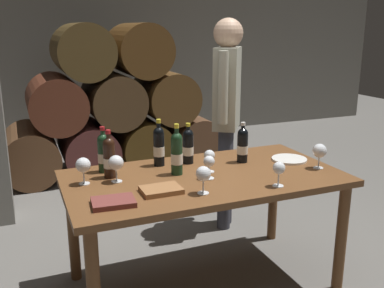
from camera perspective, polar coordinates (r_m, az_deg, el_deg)
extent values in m
plane|color=#66635E|center=(3.04, 1.50, -17.72)|extent=(14.00, 14.00, 0.00)
cube|color=slate|center=(6.62, -13.58, 12.53)|extent=(10.00, 0.24, 2.80)
cylinder|color=brown|center=(5.12, -20.41, -1.17)|extent=(0.60, 0.90, 0.60)
cylinder|color=#5B2B29|center=(5.17, -13.45, -0.46)|extent=(0.60, 0.90, 0.60)
cylinder|color=#513814|center=(5.30, -6.72, 0.22)|extent=(0.60, 0.90, 0.60)
cylinder|color=brown|center=(5.49, -0.38, 0.86)|extent=(0.60, 0.90, 0.60)
cylinder|color=brown|center=(5.02, -17.39, 5.19)|extent=(0.60, 0.90, 0.60)
cylinder|color=#503720|center=(5.11, -10.32, 5.80)|extent=(0.60, 0.90, 0.60)
cylinder|color=brown|center=(5.27, -3.59, 6.29)|extent=(0.60, 0.90, 0.60)
cylinder|color=brown|center=(5.00, -14.22, 11.68)|extent=(0.60, 0.90, 0.60)
cylinder|color=brown|center=(5.13, -7.10, 12.09)|extent=(0.60, 0.90, 0.60)
cube|color=brown|center=(2.72, 1.61, -4.48)|extent=(1.70, 0.90, 0.04)
cylinder|color=brown|center=(2.96, 18.87, -11.66)|extent=(0.07, 0.07, 0.72)
cylinder|color=brown|center=(3.03, -15.28, -10.68)|extent=(0.07, 0.07, 0.72)
cylinder|color=brown|center=(3.52, 10.56, -6.68)|extent=(0.07, 0.07, 0.72)
cylinder|color=#19381E|center=(2.69, -2.00, -1.69)|extent=(0.07, 0.07, 0.22)
sphere|color=#19381E|center=(2.66, -2.03, 0.74)|extent=(0.07, 0.07, 0.07)
cylinder|color=#19381E|center=(2.66, -2.03, 1.35)|extent=(0.03, 0.03, 0.07)
cylinder|color=gold|center=(2.64, -2.04, 2.36)|extent=(0.03, 0.03, 0.03)
cylinder|color=silver|center=(2.70, -2.00, -1.92)|extent=(0.07, 0.07, 0.07)
cylinder|color=#19381E|center=(2.80, -11.45, -1.57)|extent=(0.07, 0.07, 0.20)
sphere|color=#19381E|center=(2.77, -11.56, 0.58)|extent=(0.07, 0.07, 0.07)
cylinder|color=#19381E|center=(2.76, -11.59, 1.11)|extent=(0.03, 0.03, 0.06)
cylinder|color=#B21E23|center=(2.75, -11.64, 1.99)|extent=(0.03, 0.03, 0.02)
cylinder|color=silver|center=(2.80, -11.44, -1.77)|extent=(0.07, 0.07, 0.06)
cylinder|color=black|center=(2.87, -4.34, -0.71)|extent=(0.07, 0.07, 0.22)
sphere|color=black|center=(2.84, -4.38, 1.52)|extent=(0.07, 0.07, 0.07)
cylinder|color=black|center=(2.84, -4.39, 2.07)|extent=(0.03, 0.03, 0.07)
cylinder|color=gold|center=(2.83, -4.41, 3.00)|extent=(0.03, 0.03, 0.02)
cylinder|color=silver|center=(2.88, -4.33, -0.92)|extent=(0.07, 0.07, 0.07)
cylinder|color=black|center=(2.91, -0.59, -0.70)|extent=(0.07, 0.07, 0.19)
sphere|color=black|center=(2.89, -0.60, 1.25)|extent=(0.07, 0.07, 0.07)
cylinder|color=black|center=(2.88, -0.60, 1.72)|extent=(0.03, 0.03, 0.06)
cylinder|color=gold|center=(2.87, -0.60, 2.52)|extent=(0.03, 0.03, 0.02)
cylinder|color=silver|center=(2.92, -0.59, -0.89)|extent=(0.07, 0.07, 0.06)
cylinder|color=black|center=(2.68, -10.71, -2.20)|extent=(0.07, 0.07, 0.21)
sphere|color=black|center=(2.65, -10.83, 0.07)|extent=(0.07, 0.07, 0.07)
cylinder|color=black|center=(2.65, -10.86, 0.63)|extent=(0.03, 0.03, 0.07)
cylinder|color=#B21E23|center=(2.64, -10.91, 1.56)|extent=(0.03, 0.03, 0.02)
cylinder|color=silver|center=(2.69, -10.70, -2.41)|extent=(0.07, 0.07, 0.06)
cylinder|color=black|center=(2.96, 6.60, -0.55)|extent=(0.07, 0.07, 0.19)
sphere|color=black|center=(2.93, 6.66, 1.38)|extent=(0.07, 0.07, 0.07)
cylinder|color=black|center=(2.93, 6.67, 1.84)|extent=(0.03, 0.03, 0.06)
cylinder|color=silver|center=(2.92, 6.70, 2.63)|extent=(0.03, 0.03, 0.02)
cylinder|color=silver|center=(2.96, 6.59, -0.73)|extent=(0.07, 0.07, 0.06)
cylinder|color=white|center=(2.57, 11.16, -5.38)|extent=(0.06, 0.06, 0.00)
cylinder|color=white|center=(2.56, 11.21, -4.54)|extent=(0.01, 0.01, 0.07)
sphere|color=white|center=(2.54, 11.29, -3.09)|extent=(0.07, 0.07, 0.07)
cylinder|color=white|center=(2.64, -13.87, -5.04)|extent=(0.06, 0.06, 0.00)
cylinder|color=white|center=(2.62, -13.93, -4.22)|extent=(0.01, 0.01, 0.07)
sphere|color=white|center=(2.60, -14.03, -2.67)|extent=(0.09, 0.09, 0.09)
cylinder|color=white|center=(2.77, 2.27, -3.63)|extent=(0.06, 0.06, 0.00)
cylinder|color=white|center=(2.75, 2.27, -2.84)|extent=(0.01, 0.01, 0.07)
sphere|color=white|center=(2.73, 2.29, -1.50)|extent=(0.07, 0.07, 0.07)
cylinder|color=white|center=(2.42, 1.47, -6.42)|extent=(0.06, 0.06, 0.00)
cylinder|color=white|center=(2.41, 1.47, -5.53)|extent=(0.01, 0.01, 0.07)
sphere|color=white|center=(2.38, 1.49, -3.89)|extent=(0.08, 0.08, 0.08)
cylinder|color=white|center=(2.65, 2.24, -4.48)|extent=(0.06, 0.06, 0.00)
cylinder|color=white|center=(2.64, 2.25, -3.66)|extent=(0.01, 0.01, 0.07)
sphere|color=white|center=(2.62, 2.26, -2.28)|extent=(0.07, 0.07, 0.07)
cylinder|color=white|center=(2.63, -9.78, -4.83)|extent=(0.06, 0.06, 0.00)
cylinder|color=white|center=(2.62, -9.82, -4.01)|extent=(0.01, 0.01, 0.07)
sphere|color=white|center=(2.60, -9.89, -2.43)|extent=(0.09, 0.09, 0.09)
cylinder|color=white|center=(2.95, 16.15, -3.00)|extent=(0.06, 0.06, 0.00)
cylinder|color=white|center=(2.94, 16.20, -2.26)|extent=(0.01, 0.01, 0.07)
sphere|color=white|center=(2.92, 16.31, -0.84)|extent=(0.09, 0.09, 0.09)
cube|color=#936038|center=(2.44, -4.06, -6.00)|extent=(0.22, 0.16, 0.03)
cube|color=brown|center=(2.31, -10.22, -7.47)|extent=(0.23, 0.18, 0.03)
cylinder|color=white|center=(3.08, 12.57, -1.95)|extent=(0.24, 0.24, 0.01)
cylinder|color=#383842|center=(3.72, 4.48, -4.12)|extent=(0.11, 0.11, 0.85)
cylinder|color=#383842|center=(3.62, 4.23, -4.68)|extent=(0.11, 0.11, 0.85)
cube|color=#B2B29E|center=(3.49, 4.60, 7.24)|extent=(0.33, 0.37, 0.64)
cylinder|color=#B2B29E|center=(3.70, 5.09, 8.15)|extent=(0.08, 0.08, 0.54)
cylinder|color=#B2B29E|center=(3.28, 4.08, 7.31)|extent=(0.08, 0.08, 0.54)
sphere|color=tan|center=(3.46, 4.75, 14.21)|extent=(0.23, 0.23, 0.23)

